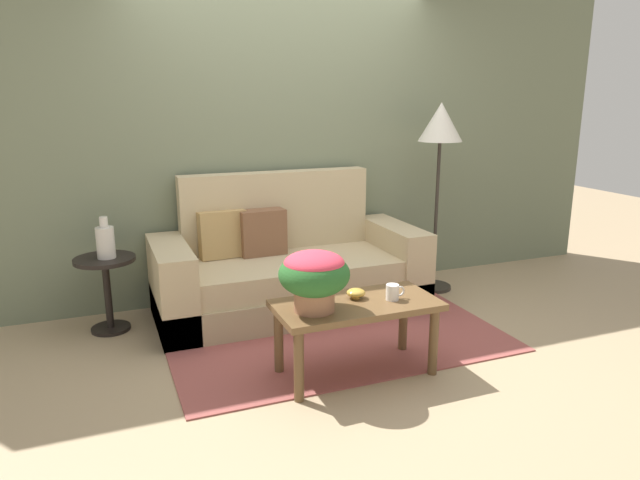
% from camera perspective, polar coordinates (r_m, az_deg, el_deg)
% --- Properties ---
extents(ground_plane, '(14.00, 14.00, 0.00)m').
position_cam_1_polar(ground_plane, '(4.18, 1.54, -9.59)').
color(ground_plane, tan).
extents(wall_back, '(6.40, 0.12, 2.97)m').
position_cam_1_polar(wall_back, '(4.91, -3.77, 11.85)').
color(wall_back, slate).
rests_on(wall_back, ground).
extents(area_rug, '(2.34, 1.78, 0.01)m').
position_cam_1_polar(area_rug, '(4.32, 0.61, -8.65)').
color(area_rug, '#994C47').
rests_on(area_rug, ground).
extents(couch, '(2.09, 0.90, 1.07)m').
position_cam_1_polar(couch, '(4.61, -3.29, -3.07)').
color(couch, tan).
rests_on(couch, ground).
extents(coffee_table, '(0.99, 0.49, 0.47)m').
position_cam_1_polar(coffee_table, '(3.53, 3.61, -7.26)').
color(coffee_table, brown).
rests_on(coffee_table, ground).
extents(side_table, '(0.43, 0.43, 0.55)m').
position_cam_1_polar(side_table, '(4.44, -20.37, -3.76)').
color(side_table, black).
rests_on(side_table, ground).
extents(floor_lamp, '(0.37, 0.37, 1.62)m').
position_cam_1_polar(floor_lamp, '(5.01, 11.80, 10.08)').
color(floor_lamp, '#2D2823').
rests_on(floor_lamp, ground).
extents(potted_plant, '(0.41, 0.41, 0.35)m').
position_cam_1_polar(potted_plant, '(3.29, -0.58, -3.41)').
color(potted_plant, '#A36B4C').
rests_on(potted_plant, coffee_table).
extents(coffee_mug, '(0.12, 0.08, 0.10)m').
position_cam_1_polar(coffee_mug, '(3.55, 7.23, -5.13)').
color(coffee_mug, white).
rests_on(coffee_mug, coffee_table).
extents(snack_bowl, '(0.12, 0.12, 0.06)m').
position_cam_1_polar(snack_bowl, '(3.55, 3.58, -5.25)').
color(snack_bowl, gold).
rests_on(snack_bowl, coffee_table).
extents(table_vase, '(0.13, 0.13, 0.30)m').
position_cam_1_polar(table_vase, '(4.34, -20.46, -0.13)').
color(table_vase, silver).
rests_on(table_vase, side_table).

